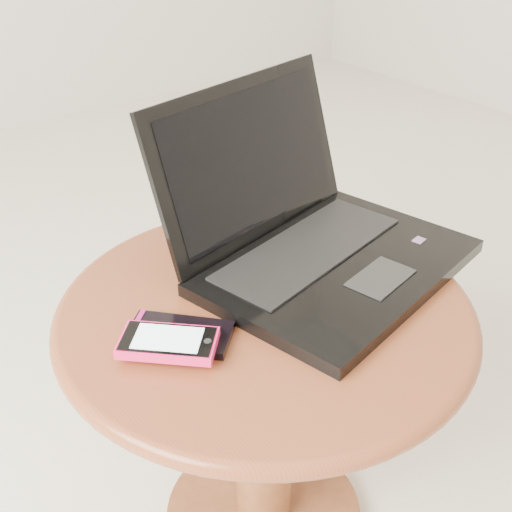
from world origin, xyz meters
TOP-DOWN VIEW (x-y plane):
  - table at (-0.10, -0.11)m, footprint 0.56×0.56m
  - laptop at (0.02, -0.06)m, footprint 0.44×0.41m
  - phone_black at (-0.23, -0.10)m, footprint 0.13×0.14m
  - phone_pink at (-0.26, -0.12)m, footprint 0.12×0.12m

SIDE VIEW (x-z plane):
  - table at x=-0.10m, z-range 0.13..0.57m
  - phone_black at x=-0.23m, z-range 0.45..0.46m
  - phone_pink at x=-0.26m, z-range 0.46..0.47m
  - laptop at x=0.02m, z-range 0.37..0.61m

